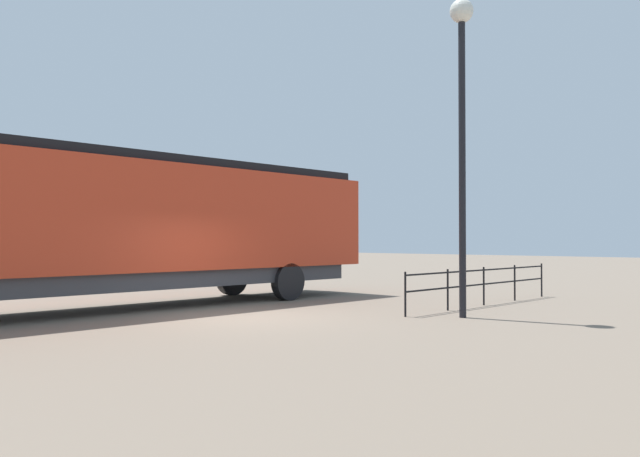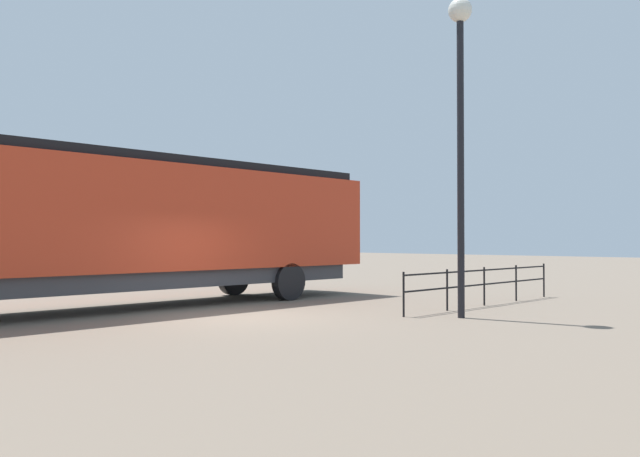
% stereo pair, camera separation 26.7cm
% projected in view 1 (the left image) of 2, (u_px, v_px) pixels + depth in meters
% --- Properties ---
extents(ground_plane, '(120.00, 120.00, 0.00)m').
position_uv_depth(ground_plane, '(244.00, 318.00, 14.66)').
color(ground_plane, '#756656').
extents(locomotive, '(2.94, 17.09, 3.98)m').
position_uv_depth(locomotive, '(111.00, 222.00, 16.27)').
color(locomotive, red).
rests_on(locomotive, ground_plane).
extents(lamp_post, '(0.55, 0.55, 7.39)m').
position_uv_depth(lamp_post, '(462.00, 91.00, 14.81)').
color(lamp_post, black).
rests_on(lamp_post, ground_plane).
extents(platform_fence, '(0.05, 7.35, 1.05)m').
position_uv_depth(platform_fence, '(484.00, 280.00, 17.53)').
color(platform_fence, black).
rests_on(platform_fence, ground_plane).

